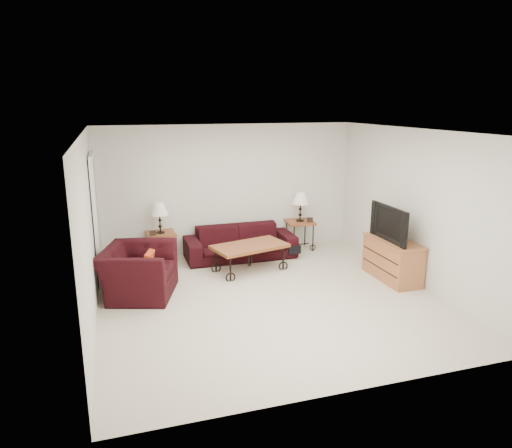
{
  "coord_description": "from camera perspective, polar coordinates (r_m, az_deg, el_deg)",
  "views": [
    {
      "loc": [
        -2.16,
        -6.3,
        2.89
      ],
      "look_at": [
        0.0,
        0.7,
        1.0
      ],
      "focal_mm": 33.1,
      "sensor_mm": 36.0,
      "label": 1
    }
  ],
  "objects": [
    {
      "name": "lamp_right",
      "position": [
        9.43,
        5.38,
        2.1
      ],
      "size": [
        0.37,
        0.37,
        0.59
      ],
      "primitive_type": null,
      "rotation": [
        0.0,
        0.0,
        -0.11
      ],
      "color": "black",
      "rests_on": "side_table_right"
    },
    {
      "name": "side_table_right",
      "position": [
        9.57,
        5.3,
        -1.33
      ],
      "size": [
        0.6,
        0.6,
        0.59
      ],
      "primitive_type": "cube",
      "rotation": [
        0.0,
        0.0,
        -0.11
      ],
      "color": "brown",
      "rests_on": "ground"
    },
    {
      "name": "throw_pillow",
      "position": [
        7.4,
        -12.91,
        -4.59
      ],
      "size": [
        0.19,
        0.35,
        0.34
      ],
      "primitive_type": "cube",
      "rotation": [
        0.0,
        0.0,
        1.26
      ],
      "color": "#B63A17",
      "rests_on": "armchair"
    },
    {
      "name": "wall_left",
      "position": [
        6.52,
        -19.56,
        -0.97
      ],
      "size": [
        0.02,
        5.0,
        2.5
      ],
      "primitive_type": "cube",
      "color": "silver",
      "rests_on": "ground"
    },
    {
      "name": "armchair",
      "position": [
        7.49,
        -14.02,
        -5.58
      ],
      "size": [
        1.33,
        1.42,
        0.76
      ],
      "primitive_type": "imported",
      "rotation": [
        0.0,
        0.0,
        1.26
      ],
      "color": "black",
      "rests_on": "ground"
    },
    {
      "name": "side_table_left",
      "position": [
        8.92,
        -11.37,
        -2.8
      ],
      "size": [
        0.54,
        0.54,
        0.57
      ],
      "primitive_type": "cube",
      "rotation": [
        0.0,
        0.0,
        0.04
      ],
      "color": "brown",
      "rests_on": "ground"
    },
    {
      "name": "photo_frame_right",
      "position": [
        9.41,
        6.54,
        0.51
      ],
      "size": [
        0.12,
        0.05,
        0.1
      ],
      "primitive_type": "cube",
      "rotation": [
        0.0,
        0.0,
        -0.32
      ],
      "color": "black",
      "rests_on": "side_table_right"
    },
    {
      "name": "wall_right",
      "position": [
        8.01,
        18.92,
        1.86
      ],
      "size": [
        0.02,
        5.0,
        2.5
      ],
      "primitive_type": "cube",
      "color": "silver",
      "rests_on": "ground"
    },
    {
      "name": "television",
      "position": [
        8.05,
        16.33,
        0.1
      ],
      "size": [
        0.13,
        1.02,
        0.59
      ],
      "primitive_type": "imported",
      "rotation": [
        0.0,
        0.0,
        -1.57
      ],
      "color": "black",
      "rests_on": "tv_stand"
    },
    {
      "name": "sofa",
      "position": [
        9.0,
        -1.92,
        -2.24
      ],
      "size": [
        2.08,
        0.81,
        0.61
      ],
      "primitive_type": "imported",
      "color": "black",
      "rests_on": "ground"
    },
    {
      "name": "wall_back",
      "position": [
        9.21,
        -3.32,
        4.19
      ],
      "size": [
        5.0,
        0.02,
        2.5
      ],
      "primitive_type": "cube",
      "color": "silver",
      "rests_on": "ground"
    },
    {
      "name": "doorway",
      "position": [
        8.17,
        -18.85,
        0.45
      ],
      "size": [
        0.08,
        0.94,
        2.04
      ],
      "primitive_type": "cube",
      "color": "black",
      "rests_on": "ground"
    },
    {
      "name": "lamp_left",
      "position": [
        8.77,
        -11.55,
        0.74
      ],
      "size": [
        0.34,
        0.34,
        0.57
      ],
      "primitive_type": null,
      "rotation": [
        0.0,
        0.0,
        0.04
      ],
      "color": "black",
      "rests_on": "side_table_left"
    },
    {
      "name": "backpack",
      "position": [
        9.04,
        4.38,
        -2.63
      ],
      "size": [
        0.43,
        0.37,
        0.47
      ],
      "primitive_type": "ellipsoid",
      "rotation": [
        0.0,
        0.0,
        -0.28
      ],
      "color": "black",
      "rests_on": "ground"
    },
    {
      "name": "photo_frame_left",
      "position": [
        8.68,
        -12.36,
        -1.07
      ],
      "size": [
        0.11,
        0.04,
        0.09
      ],
      "primitive_type": "cube",
      "rotation": [
        0.0,
        0.0,
        0.22
      ],
      "color": "black",
      "rests_on": "side_table_left"
    },
    {
      "name": "wall_front",
      "position": [
        4.67,
        11.76,
        -6.43
      ],
      "size": [
        5.0,
        0.02,
        2.5
      ],
      "primitive_type": "cube",
      "color": "silver",
      "rests_on": "ground"
    },
    {
      "name": "ground",
      "position": [
        7.26,
        1.65,
        -9.0
      ],
      "size": [
        5.0,
        5.0,
        0.0
      ],
      "primitive_type": "plane",
      "color": "beige",
      "rests_on": "ground"
    },
    {
      "name": "coffee_table",
      "position": [
        8.32,
        -0.75,
        -4.1
      ],
      "size": [
        1.41,
        0.99,
        0.48
      ],
      "primitive_type": "cube",
      "rotation": [
        0.0,
        0.0,
        0.26
      ],
      "color": "brown",
      "rests_on": "ground"
    },
    {
      "name": "tv_stand",
      "position": [
        8.23,
        16.14,
        -4.16
      ],
      "size": [
        0.47,
        1.13,
        0.68
      ],
      "primitive_type": "cube",
      "color": "#AA6C3F",
      "rests_on": "ground"
    },
    {
      "name": "ceiling",
      "position": [
        6.67,
        1.81,
        11.11
      ],
      "size": [
        5.0,
        5.0,
        0.0
      ],
      "primitive_type": "plane",
      "color": "white",
      "rests_on": "wall_back"
    }
  ]
}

